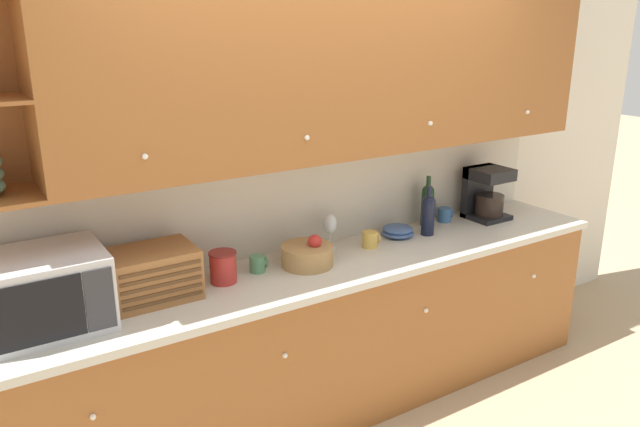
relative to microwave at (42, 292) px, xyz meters
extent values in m
plane|color=tan|center=(1.42, 0.26, -1.07)|extent=(24.00, 24.00, 0.00)
cube|color=silver|center=(1.42, 0.29, 0.23)|extent=(5.97, 0.06, 2.60)
cube|color=#935628|center=(1.42, -0.03, -0.64)|extent=(3.57, 0.59, 0.86)
cube|color=beige|center=(1.42, -0.04, -0.19)|extent=(3.59, 0.62, 0.04)
sphere|color=white|center=(0.08, -0.33, -0.45)|extent=(0.03, 0.03, 0.03)
sphere|color=white|center=(0.98, -0.33, -0.45)|extent=(0.03, 0.03, 0.03)
sphere|color=white|center=(1.87, -0.33, -0.45)|extent=(0.03, 0.03, 0.03)
sphere|color=white|center=(2.76, -0.33, -0.45)|extent=(0.03, 0.03, 0.03)
cube|color=beige|center=(1.42, 0.26, 0.12)|extent=(3.57, 0.01, 0.56)
cube|color=#935628|center=(1.63, 0.08, 0.81)|extent=(3.15, 0.37, 0.83)
sphere|color=white|center=(0.45, -0.11, 0.55)|extent=(0.03, 0.03, 0.03)
sphere|color=white|center=(1.24, -0.11, 0.55)|extent=(0.03, 0.03, 0.03)
sphere|color=white|center=(2.03, -0.11, 0.55)|extent=(0.03, 0.03, 0.03)
sphere|color=white|center=(2.81, -0.11, 0.55)|extent=(0.03, 0.03, 0.03)
cube|color=silver|center=(0.00, 0.00, 0.00)|extent=(0.52, 0.42, 0.33)
cube|color=black|center=(-0.06, -0.21, 0.00)|extent=(0.36, 0.01, 0.26)
cube|color=#2D2D33|center=(0.19, -0.21, 0.00)|extent=(0.11, 0.01, 0.26)
cube|color=#996033|center=(0.48, 0.04, -0.05)|extent=(0.40, 0.29, 0.24)
cube|color=#54351C|center=(0.48, -0.11, -0.12)|extent=(0.37, 0.01, 0.02)
cube|color=#54351C|center=(0.48, -0.11, -0.08)|extent=(0.37, 0.01, 0.02)
cube|color=#54351C|center=(0.48, -0.11, -0.05)|extent=(0.37, 0.01, 0.02)
cube|color=#54351C|center=(0.48, -0.11, -0.01)|extent=(0.37, 0.01, 0.02)
cube|color=#54351C|center=(0.48, -0.11, 0.03)|extent=(0.37, 0.01, 0.02)
cylinder|color=#B22D28|center=(0.84, 0.03, -0.09)|extent=(0.13, 0.13, 0.15)
cylinder|color=maroon|center=(0.84, 0.03, -0.01)|extent=(0.14, 0.14, 0.01)
cylinder|color=#4C845B|center=(1.04, 0.06, -0.12)|extent=(0.08, 0.08, 0.09)
torus|color=#4C845B|center=(1.08, 0.06, -0.12)|extent=(0.01, 0.06, 0.06)
cylinder|color=#A87F4C|center=(1.30, 0.00, -0.11)|extent=(0.28, 0.28, 0.11)
sphere|color=red|center=(1.34, -0.02, -0.03)|extent=(0.08, 0.08, 0.08)
cylinder|color=silver|center=(1.55, 0.15, -0.16)|extent=(0.07, 0.07, 0.01)
cylinder|color=silver|center=(1.55, 0.15, -0.12)|extent=(0.01, 0.01, 0.08)
ellipsoid|color=silver|center=(1.55, 0.15, -0.02)|extent=(0.08, 0.08, 0.12)
cylinder|color=gold|center=(1.75, 0.04, -0.12)|extent=(0.09, 0.09, 0.09)
torus|color=gold|center=(1.80, 0.04, -0.12)|extent=(0.01, 0.06, 0.06)
ellipsoid|color=#3D5B93|center=(2.00, 0.10, -0.14)|extent=(0.19, 0.19, 0.04)
ellipsoid|color=#3D5B93|center=(2.00, 0.10, -0.12)|extent=(0.18, 0.18, 0.04)
cylinder|color=black|center=(2.17, 0.03, -0.06)|extent=(0.08, 0.08, 0.21)
sphere|color=black|center=(2.17, 0.03, 0.04)|extent=(0.08, 0.08, 0.08)
cylinder|color=black|center=(2.17, 0.03, 0.10)|extent=(0.03, 0.03, 0.07)
cylinder|color=#19381E|center=(2.29, 0.17, -0.05)|extent=(0.08, 0.08, 0.22)
sphere|color=#19381E|center=(2.29, 0.17, 0.06)|extent=(0.08, 0.08, 0.08)
cylinder|color=#19381E|center=(2.29, 0.17, 0.12)|extent=(0.03, 0.03, 0.08)
cylinder|color=#38669E|center=(2.44, 0.16, -0.12)|extent=(0.09, 0.09, 0.09)
torus|color=#38669E|center=(2.49, 0.16, -0.12)|extent=(0.01, 0.06, 0.06)
cube|color=black|center=(2.72, 0.06, -0.15)|extent=(0.24, 0.24, 0.03)
cylinder|color=black|center=(2.72, 0.04, -0.07)|extent=(0.18, 0.18, 0.13)
cube|color=black|center=(2.72, 0.15, 0.00)|extent=(0.24, 0.05, 0.34)
cube|color=black|center=(2.72, 0.06, 0.14)|extent=(0.24, 0.24, 0.07)
camera|label=1|loc=(-0.30, -2.64, 1.10)|focal=35.00mm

